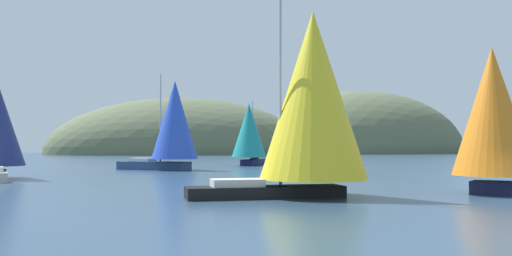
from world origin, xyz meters
TOP-DOWN VIEW (x-y plane):
  - headland_center at (5.00, 135.00)m, footprint 74.34×44.00m
  - headland_right at (60.00, 135.00)m, footprint 65.63×44.00m
  - sailboat_orange_sail at (1.71, 3.99)m, footprint 6.65×6.99m
  - sailboat_yellow_sail at (-7.87, 5.31)m, footprint 9.03×5.55m
  - sailboat_blue_spinnaker at (-10.66, 36.01)m, footprint 8.83×7.95m
  - sailboat_teal_sail at (-0.04, 45.90)m, footprint 6.33×7.44m

SIDE VIEW (x-z plane):
  - headland_center at x=5.00m, z-range -15.56..15.56m
  - headland_right at x=60.00m, z-range -19.00..19.00m
  - sailboat_orange_sail at x=1.71m, z-range 0.13..7.97m
  - sailboat_teal_sail at x=-0.04m, z-range 0.14..8.09m
  - sailboat_blue_spinnaker at x=-10.66m, z-range -0.17..9.58m
  - sailboat_yellow_sail at x=-7.87m, z-range -0.52..10.18m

